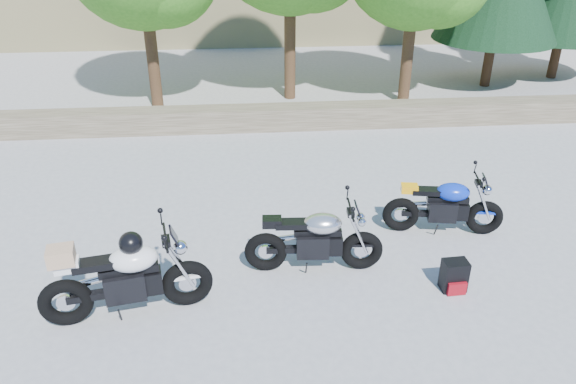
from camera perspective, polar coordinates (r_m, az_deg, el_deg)
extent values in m
plane|color=gray|center=(7.75, -0.87, -8.43)|extent=(90.00, 90.00, 0.00)
cube|color=brown|center=(12.52, -2.65, 7.55)|extent=(22.00, 0.55, 0.50)
cylinder|color=#382314|center=(13.94, -13.74, 14.34)|extent=(0.28, 0.28, 3.02)
cylinder|color=#382314|center=(14.19, 0.20, 16.03)|extent=(0.28, 0.28, 3.36)
cylinder|color=#382314|center=(14.18, 12.14, 14.50)|extent=(0.28, 0.28, 2.91)
cylinder|color=#382314|center=(16.26, 19.92, 13.79)|extent=(0.26, 0.26, 2.16)
cylinder|color=#382314|center=(17.80, 25.75, 13.43)|extent=(0.26, 0.26, 1.92)
torus|color=black|center=(7.79, 7.48, -5.90)|extent=(0.59, 0.18, 0.58)
torus|color=black|center=(7.70, -2.28, -6.09)|extent=(0.59, 0.18, 0.58)
cylinder|color=silver|center=(7.79, 7.48, -5.90)|extent=(0.20, 0.05, 0.20)
cylinder|color=silver|center=(7.70, -2.28, -6.09)|extent=(0.20, 0.05, 0.20)
cube|color=black|center=(7.65, 2.51, -5.34)|extent=(0.45, 0.30, 0.33)
cube|color=black|center=(7.55, 3.03, -4.06)|extent=(0.65, 0.18, 0.09)
ellipsoid|color=silver|center=(7.49, 3.54, -3.22)|extent=(0.54, 0.38, 0.28)
cube|color=black|center=(7.46, 0.46, -3.27)|extent=(0.47, 0.23, 0.08)
cube|color=black|center=(7.44, -1.65, -3.06)|extent=(0.27, 0.20, 0.12)
cylinder|color=black|center=(7.42, 6.39, -1.78)|extent=(0.06, 0.60, 0.03)
sphere|color=silver|center=(7.52, 7.44, -2.78)|extent=(0.16, 0.16, 0.16)
torus|color=black|center=(7.19, -10.18, -9.09)|extent=(0.66, 0.27, 0.64)
torus|color=black|center=(7.27, -21.63, -10.39)|extent=(0.66, 0.27, 0.64)
cylinder|color=silver|center=(7.19, -10.18, -9.09)|extent=(0.22, 0.08, 0.22)
cylinder|color=silver|center=(7.27, -21.63, -10.39)|extent=(0.22, 0.08, 0.22)
cube|color=black|center=(7.13, -16.21, -9.05)|extent=(0.52, 0.38, 0.36)
cube|color=black|center=(7.00, -15.88, -7.54)|extent=(0.71, 0.28, 0.10)
ellipsoid|color=silver|center=(6.92, -15.45, -6.53)|extent=(0.63, 0.48, 0.30)
cube|color=black|center=(6.95, -19.06, -6.95)|extent=(0.53, 0.31, 0.09)
cube|color=silver|center=(6.97, -21.56, -6.94)|extent=(0.31, 0.25, 0.13)
cylinder|color=black|center=(6.79, -12.34, -4.52)|extent=(0.15, 0.65, 0.03)
sphere|color=silver|center=(6.88, -10.88, -5.55)|extent=(0.18, 0.18, 0.18)
ellipsoid|color=black|center=(6.80, -15.68, -5.00)|extent=(0.33, 0.34, 0.26)
cube|color=tan|center=(6.90, -22.09, -6.02)|extent=(0.34, 0.31, 0.20)
torus|color=black|center=(9.00, 19.32, -2.47)|extent=(0.57, 0.23, 0.56)
torus|color=black|center=(8.75, 11.37, -2.25)|extent=(0.57, 0.23, 0.56)
cylinder|color=silver|center=(9.00, 19.32, -2.47)|extent=(0.19, 0.06, 0.19)
cylinder|color=silver|center=(8.75, 11.37, -2.25)|extent=(0.19, 0.06, 0.19)
cube|color=black|center=(8.80, 15.37, -1.78)|extent=(0.45, 0.32, 0.31)
cube|color=black|center=(8.72, 15.92, -0.69)|extent=(0.62, 0.23, 0.09)
ellipsoid|color=#0C2CB6|center=(8.68, 16.42, 0.00)|extent=(0.55, 0.41, 0.26)
cube|color=black|center=(8.61, 13.93, 0.09)|extent=(0.46, 0.26, 0.08)
cube|color=#FFA80D|center=(8.55, 12.23, 0.36)|extent=(0.27, 0.21, 0.11)
cylinder|color=black|center=(8.68, 18.84, 1.09)|extent=(0.12, 0.57, 0.03)
sphere|color=silver|center=(8.78, 19.57, 0.19)|extent=(0.16, 0.16, 0.16)
cube|color=black|center=(7.69, 16.52, -8.11)|extent=(0.33, 0.24, 0.43)
cube|color=maroon|center=(7.66, 16.80, -9.41)|extent=(0.25, 0.06, 0.18)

